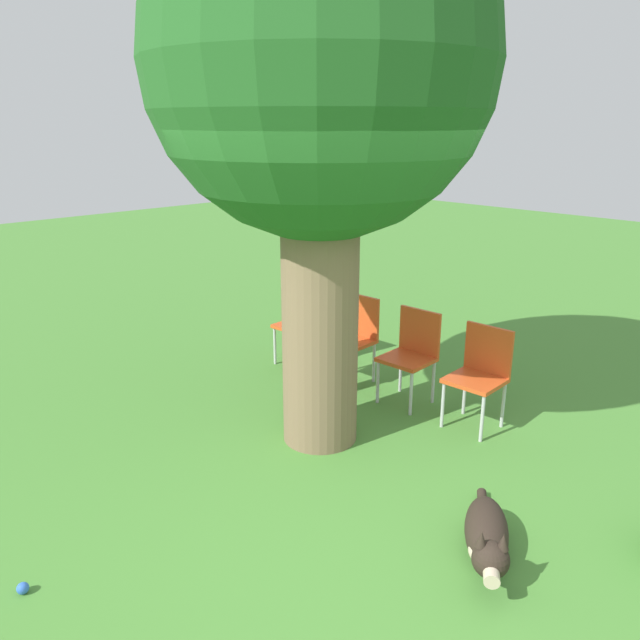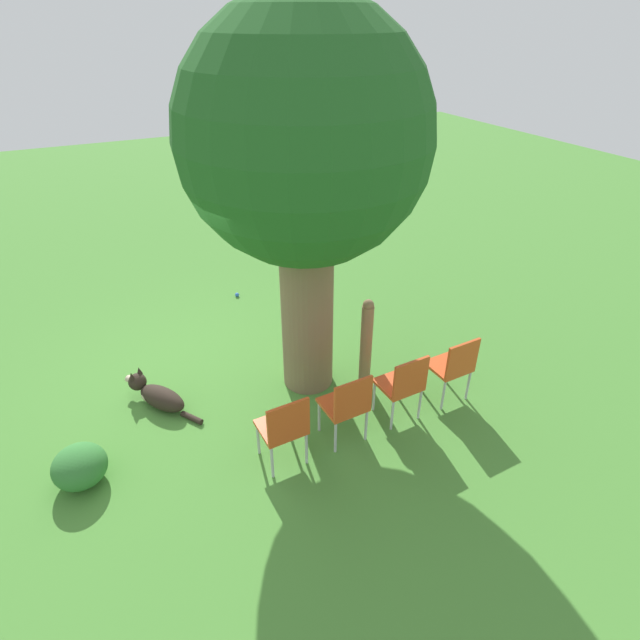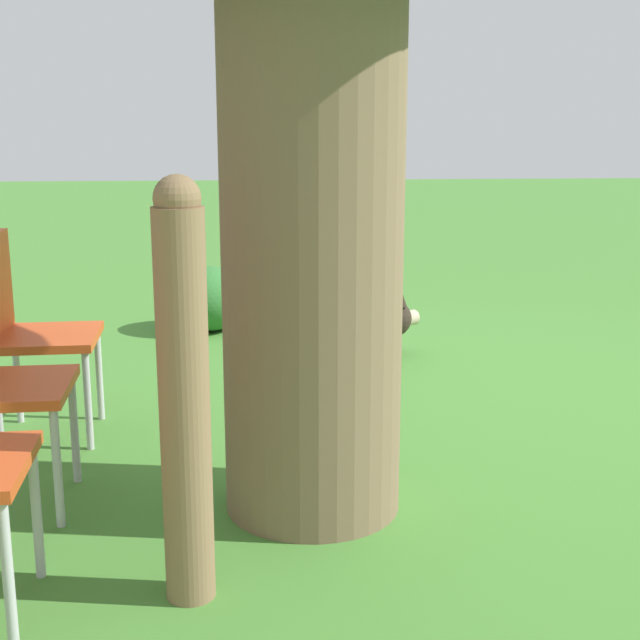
% 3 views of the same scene
% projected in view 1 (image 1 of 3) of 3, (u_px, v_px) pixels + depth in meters
% --- Properties ---
extents(ground_plane, '(30.00, 30.00, 0.00)m').
position_uv_depth(ground_plane, '(352.00, 517.00, 4.21)').
color(ground_plane, '#478433').
extents(oak_tree, '(2.53, 2.53, 4.22)m').
position_uv_depth(oak_tree, '(320.00, 75.00, 4.41)').
color(oak_tree, '#7A6047').
rests_on(oak_tree, ground_plane).
extents(dog, '(0.99, 0.72, 0.40)m').
position_uv_depth(dog, '(487.00, 537.00, 3.78)').
color(dog, '#2D231C').
rests_on(dog, ground_plane).
extents(fence_post, '(0.14, 0.14, 1.21)m').
position_uv_depth(fence_post, '(306.00, 341.00, 5.76)').
color(fence_post, '#846647').
rests_on(fence_post, ground_plane).
extents(red_chair_0, '(0.44, 0.46, 0.88)m').
position_uv_depth(red_chair_0, '(480.00, 370.00, 5.36)').
color(red_chair_0, '#D14C1E').
rests_on(red_chair_0, ground_plane).
extents(red_chair_1, '(0.44, 0.46, 0.88)m').
position_uv_depth(red_chair_1, '(412.00, 350.00, 5.83)').
color(red_chair_1, '#D14C1E').
rests_on(red_chair_1, ground_plane).
extents(red_chair_2, '(0.44, 0.46, 0.88)m').
position_uv_depth(red_chair_2, '(354.00, 333.00, 6.30)').
color(red_chair_2, '#D14C1E').
rests_on(red_chair_2, ground_plane).
extents(red_chair_3, '(0.44, 0.46, 0.88)m').
position_uv_depth(red_chair_3, '(304.00, 318.00, 6.77)').
color(red_chair_3, '#D14C1E').
rests_on(red_chair_3, ground_plane).
extents(tennis_ball, '(0.07, 0.07, 0.07)m').
position_uv_depth(tennis_ball, '(23.00, 588.00, 3.52)').
color(tennis_ball, blue).
rests_on(tennis_ball, ground_plane).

